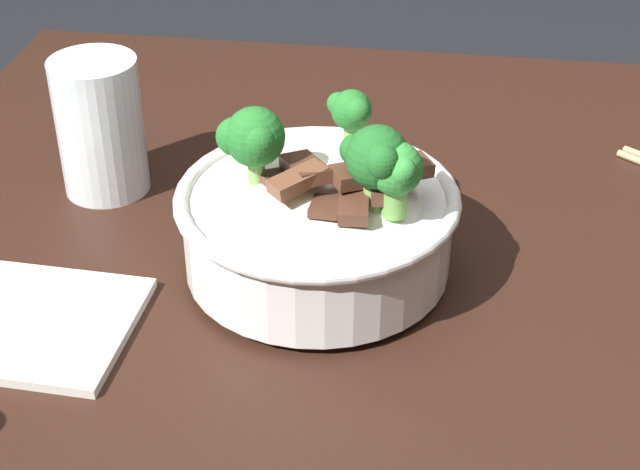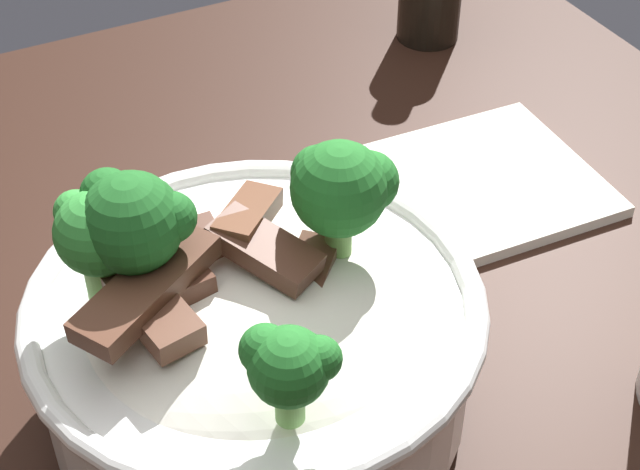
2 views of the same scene
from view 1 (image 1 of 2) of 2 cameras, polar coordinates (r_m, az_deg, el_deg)
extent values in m
cube|color=black|center=(0.83, 9.31, -3.10)|extent=(1.10, 0.88, 0.04)
cube|color=black|center=(1.42, -11.33, -5.72)|extent=(0.09, 0.09, 0.76)
cylinder|color=white|center=(0.80, -0.15, -1.96)|extent=(0.09, 0.09, 0.01)
cylinder|color=white|center=(0.78, -0.15, 0.20)|extent=(0.21, 0.21, 0.06)
torus|color=white|center=(0.76, -0.16, 2.22)|extent=(0.22, 0.22, 0.01)
ellipsoid|color=white|center=(0.77, -0.16, 1.32)|extent=(0.18, 0.18, 0.06)
cube|color=#4C2B1E|center=(0.74, 0.58, 2.27)|extent=(0.02, 0.07, 0.01)
cube|color=brown|center=(0.72, -1.28, 3.23)|extent=(0.05, 0.05, 0.02)
cube|color=#563323|center=(0.77, -1.42, 3.56)|extent=(0.06, 0.06, 0.02)
cube|color=#563323|center=(0.74, 3.60, 3.73)|extent=(0.08, 0.06, 0.02)
cube|color=#563323|center=(0.74, 3.70, 3.26)|extent=(0.03, 0.07, 0.01)
cube|color=#4C2B1E|center=(0.74, -0.87, 3.89)|extent=(0.05, 0.06, 0.02)
cube|color=#4C2B1E|center=(0.73, 1.98, 2.16)|extent=(0.03, 0.06, 0.01)
cylinder|color=#7AB256|center=(0.73, 3.26, 2.51)|extent=(0.02, 0.02, 0.03)
sphere|color=#1E6023|center=(0.71, 3.34, 4.56)|extent=(0.05, 0.05, 0.05)
sphere|color=#1E6023|center=(0.72, 2.07, 4.96)|extent=(0.02, 0.02, 0.02)
sphere|color=#1E6023|center=(0.69, 3.64, 4.30)|extent=(0.02, 0.02, 0.02)
cylinder|color=#6BA84C|center=(0.82, 1.82, 5.95)|extent=(0.01, 0.01, 0.02)
sphere|color=#237028|center=(0.81, 1.84, 7.28)|extent=(0.03, 0.03, 0.03)
sphere|color=#237028|center=(0.81, 1.07, 7.65)|extent=(0.02, 0.02, 0.02)
sphere|color=#237028|center=(0.79, 2.19, 7.21)|extent=(0.02, 0.02, 0.02)
cylinder|color=#6BA84C|center=(0.72, 4.35, 2.10)|extent=(0.02, 0.02, 0.03)
sphere|color=green|center=(0.71, 4.44, 3.89)|extent=(0.04, 0.04, 0.04)
sphere|color=green|center=(0.71, 3.32, 3.86)|extent=(0.02, 0.02, 0.02)
sphere|color=green|center=(0.69, 4.83, 3.75)|extent=(0.02, 0.02, 0.02)
cylinder|color=#7AB256|center=(0.75, -3.72, 3.77)|extent=(0.01, 0.01, 0.03)
sphere|color=#237028|center=(0.74, -3.80, 5.71)|extent=(0.05, 0.05, 0.05)
sphere|color=#237028|center=(0.74, -4.96, 5.73)|extent=(0.03, 0.03, 0.03)
sphere|color=#237028|center=(0.73, -3.61, 5.52)|extent=(0.03, 0.03, 0.03)
cylinder|color=white|center=(0.93, -12.20, 2.87)|extent=(0.07, 0.07, 0.00)
cylinder|color=white|center=(0.90, -12.66, 6.18)|extent=(0.08, 0.08, 0.13)
cylinder|color=silver|center=(0.92, -12.41, 4.38)|extent=(0.07, 0.07, 0.06)
cube|color=silver|center=(0.77, -16.36, -4.92)|extent=(0.16, 0.14, 0.01)
camera|label=2|loc=(0.96, 11.70, 29.56)|focal=56.41mm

